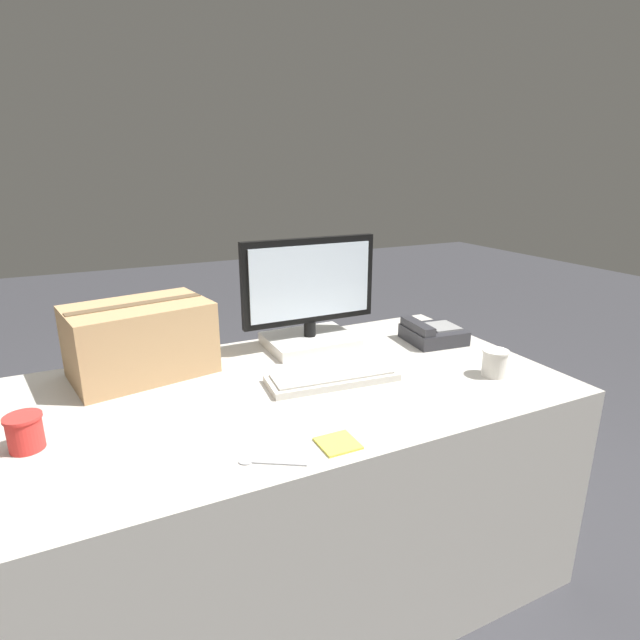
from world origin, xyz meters
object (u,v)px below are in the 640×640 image
monitor (310,305)px  cardboard_box (140,340)px  keyboard (332,377)px  paper_cup_left (25,432)px  paper_cup_right (495,363)px  desk_phone (432,333)px  spoon (261,463)px  sticky_note_pad (338,443)px

monitor → cardboard_box: 0.59m
keyboard → paper_cup_left: size_ratio=4.84×
paper_cup_right → cardboard_box: bearing=153.2°
monitor → desk_phone: size_ratio=2.34×
keyboard → desk_phone: 0.54m
keyboard → paper_cup_left: paper_cup_left is taller
monitor → cardboard_box: (-0.59, 0.00, -0.04)m
keyboard → spoon: keyboard is taller
paper_cup_left → spoon: 0.56m
monitor → spoon: monitor is taller
cardboard_box → spoon: bearing=-75.4°
keyboard → paper_cup_right: bearing=-15.6°
keyboard → cardboard_box: 0.62m
spoon → sticky_note_pad: size_ratio=1.55×
keyboard → spoon: (-0.35, -0.33, -0.01)m
keyboard → sticky_note_pad: size_ratio=4.54×
keyboard → paper_cup_right: 0.52m
sticky_note_pad → keyboard: bearing=64.9°
spoon → paper_cup_left: bearing=-1.1°
monitor → keyboard: (-0.07, -0.32, -0.15)m
keyboard → spoon: 0.48m
monitor → paper_cup_right: 0.66m
spoon → cardboard_box: 0.68m
monitor → keyboard: monitor is taller
spoon → sticky_note_pad: (0.19, -0.00, 0.00)m
paper_cup_right → cardboard_box: size_ratio=0.19×
monitor → paper_cup_right: size_ratio=5.91×
cardboard_box → sticky_note_pad: cardboard_box is taller
keyboard → cardboard_box: (-0.52, 0.32, 0.10)m
paper_cup_left → cardboard_box: 0.47m
paper_cup_left → paper_cup_right: size_ratio=1.01×
monitor → sticky_note_pad: monitor is taller
keyboard → paper_cup_left: bearing=-172.6°
cardboard_box → paper_cup_right: bearing=-26.8°
keyboard → cardboard_box: bearing=153.5°
monitor → keyboard: 0.36m
paper_cup_left → monitor: bearing=21.4°
paper_cup_right → spoon: 0.85m
keyboard → spoon: bearing=-131.3°
cardboard_box → monitor: bearing=-0.0°
cardboard_box → sticky_note_pad: 0.76m
monitor → sticky_note_pad: 0.71m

